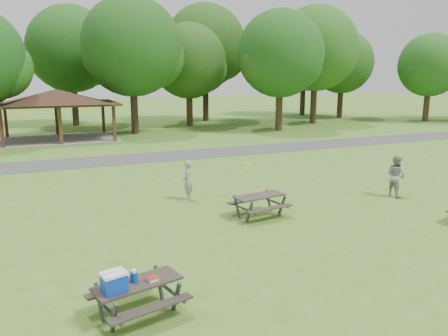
% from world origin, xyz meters
% --- Properties ---
extents(ground, '(160.00, 160.00, 0.00)m').
position_xyz_m(ground, '(0.00, 0.00, 0.00)').
color(ground, '#427220').
rests_on(ground, ground).
extents(asphalt_path, '(120.00, 3.20, 0.02)m').
position_xyz_m(asphalt_path, '(0.00, 14.00, 0.01)').
color(asphalt_path, '#3F3F41').
rests_on(asphalt_path, ground).
extents(pavilion, '(8.60, 7.01, 3.76)m').
position_xyz_m(pavilion, '(-4.00, 24.00, 3.06)').
color(pavilion, '#331D12').
rests_on(pavilion, ground).
extents(tree_row_e, '(8.40, 8.00, 11.02)m').
position_xyz_m(tree_row_e, '(2.10, 25.03, 6.78)').
color(tree_row_e, black).
rests_on(tree_row_e, ground).
extents(tree_row_f, '(7.35, 7.00, 9.55)m').
position_xyz_m(tree_row_f, '(8.09, 28.53, 5.84)').
color(tree_row_f, '#301F15').
rests_on(tree_row_f, ground).
extents(tree_row_g, '(7.77, 7.40, 10.25)m').
position_xyz_m(tree_row_g, '(14.09, 22.03, 6.33)').
color(tree_row_g, '#2F2115').
rests_on(tree_row_g, ground).
extents(tree_row_h, '(8.61, 8.20, 11.37)m').
position_xyz_m(tree_row_h, '(20.10, 25.53, 7.03)').
color(tree_row_h, '#2F1F15').
rests_on(tree_row_h, ground).
extents(tree_row_i, '(7.14, 6.80, 9.52)m').
position_xyz_m(tree_row_i, '(26.08, 29.03, 5.91)').
color(tree_row_i, black).
rests_on(tree_row_i, ground).
extents(tree_row_j, '(6.72, 6.40, 8.96)m').
position_xyz_m(tree_row_j, '(32.08, 22.53, 5.56)').
color(tree_row_j, '#332216').
rests_on(tree_row_j, ground).
extents(tree_deep_b, '(8.40, 8.00, 11.13)m').
position_xyz_m(tree_deep_b, '(-1.90, 33.03, 6.89)').
color(tree_deep_b, '#2E2014').
rests_on(tree_deep_b, ground).
extents(tree_deep_c, '(8.82, 8.40, 11.90)m').
position_xyz_m(tree_deep_c, '(11.10, 32.03, 7.44)').
color(tree_deep_c, black).
rests_on(tree_deep_c, ground).
extents(tree_deep_d, '(8.40, 8.00, 11.27)m').
position_xyz_m(tree_deep_d, '(24.10, 33.53, 7.03)').
color(tree_deep_d, black).
rests_on(tree_deep_d, ground).
extents(picnic_table_near, '(2.05, 1.79, 1.23)m').
position_xyz_m(picnic_table_near, '(-4.10, -3.08, 0.70)').
color(picnic_table_near, '#2B241F').
rests_on(picnic_table_near, ground).
extents(picnic_table_middle, '(2.01, 1.71, 0.79)m').
position_xyz_m(picnic_table_middle, '(1.36, 1.70, 0.58)').
color(picnic_table_middle, '#322A24').
rests_on(picnic_table_middle, ground).
extents(frisbee_in_flight, '(0.32, 0.32, 0.02)m').
position_xyz_m(frisbee_in_flight, '(1.96, 3.82, 1.45)').
color(frisbee_in_flight, yellow).
rests_on(frisbee_in_flight, ground).
extents(frisbee_thrower, '(0.54, 0.67, 1.58)m').
position_xyz_m(frisbee_thrower, '(-0.29, 4.62, 0.79)').
color(frisbee_thrower, gray).
rests_on(frisbee_thrower, ground).
extents(frisbee_catcher, '(0.71, 0.87, 1.70)m').
position_xyz_m(frisbee_catcher, '(7.61, 1.80, 0.85)').
color(frisbee_catcher, '#99999B').
rests_on(frisbee_catcher, ground).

